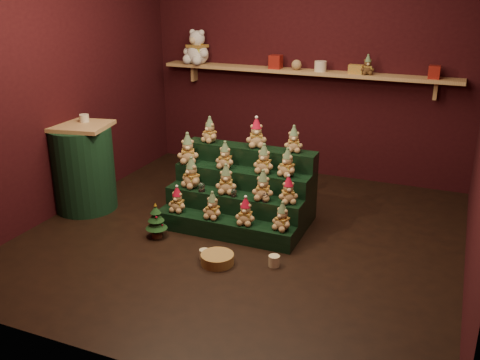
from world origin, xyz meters
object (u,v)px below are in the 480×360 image
at_px(mug_left, 204,254).
at_px(white_bear, 197,42).
at_px(snow_globe_a, 202,187).
at_px(wicker_basket, 217,259).
at_px(snow_globe_c, 265,197).
at_px(side_table, 83,167).
at_px(mini_christmas_tree, 156,221).
at_px(brown_bear, 368,65).
at_px(mug_right, 274,261).
at_px(riser_tier_front, 224,228).
at_px(snow_globe_b, 234,193).

distance_m(mug_left, white_bear, 3.12).
relative_size(snow_globe_a, wicker_basket, 0.32).
xyz_separation_m(snow_globe_c, mug_left, (-0.34, -0.63, -0.36)).
xyz_separation_m(side_table, mini_christmas_tree, (1.07, -0.32, -0.29)).
bearing_deg(mug_left, white_bear, 117.56).
bearing_deg(snow_globe_a, brown_bear, 55.51).
bearing_deg(mug_right, white_bear, 129.23).
relative_size(mug_right, brown_bear, 0.46).
bearing_deg(mug_left, snow_globe_a, 117.88).
distance_m(white_bear, brown_bear, 2.15).
relative_size(mug_left, mug_right, 0.90).
bearing_deg(snow_globe_a, mini_christmas_tree, -123.33).
xyz_separation_m(riser_tier_front, snow_globe_b, (0.03, 0.16, 0.31)).
distance_m(mini_christmas_tree, mug_right, 1.23).
xyz_separation_m(riser_tier_front, side_table, (-1.66, 0.06, 0.37)).
relative_size(riser_tier_front, wicker_basket, 4.83).
distance_m(snow_globe_a, snow_globe_b, 0.35).
bearing_deg(mug_left, mini_christmas_tree, 161.25).
xyz_separation_m(snow_globe_a, wicker_basket, (0.48, -0.67, -0.36)).
bearing_deg(snow_globe_b, snow_globe_a, 180.00).
height_order(mini_christmas_tree, brown_bear, brown_bear).
bearing_deg(snow_globe_a, side_table, -175.60).
xyz_separation_m(wicker_basket, white_bear, (-1.40, 2.44, 1.54)).
bearing_deg(brown_bear, mug_right, -114.57).
height_order(snow_globe_b, mug_right, snow_globe_b).
relative_size(snow_globe_c, side_table, 0.10).
xyz_separation_m(mini_christmas_tree, mug_right, (1.22, -0.09, -0.12)).
relative_size(side_table, white_bear, 1.75).
bearing_deg(mug_right, snow_globe_c, 118.27).
relative_size(side_table, brown_bear, 4.35).
height_order(snow_globe_b, white_bear, white_bear).
bearing_deg(snow_globe_b, mini_christmas_tree, -145.91).
xyz_separation_m(mug_left, mug_right, (0.61, 0.12, 0.00)).
distance_m(side_table, mini_christmas_tree, 1.15).
distance_m(riser_tier_front, white_bear, 2.74).
relative_size(riser_tier_front, side_table, 1.50).
relative_size(riser_tier_front, snow_globe_b, 17.85).
bearing_deg(mug_left, snow_globe_c, 61.86).
height_order(side_table, wicker_basket, side_table).
distance_m(snow_globe_a, brown_bear, 2.39).
bearing_deg(mug_right, wicker_basket, -162.02).
bearing_deg(wicker_basket, mini_christmas_tree, 162.18).
xyz_separation_m(mug_left, brown_bear, (0.89, 2.41, 1.38)).
bearing_deg(mug_left, riser_tier_front, 92.47).
distance_m(snow_globe_c, mug_left, 0.80).
height_order(wicker_basket, brown_bear, brown_bear).
distance_m(mini_christmas_tree, wicker_basket, 0.80).
distance_m(mini_christmas_tree, white_bear, 2.69).
distance_m(wicker_basket, white_bear, 3.21).
relative_size(snow_globe_b, mini_christmas_tree, 0.22).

